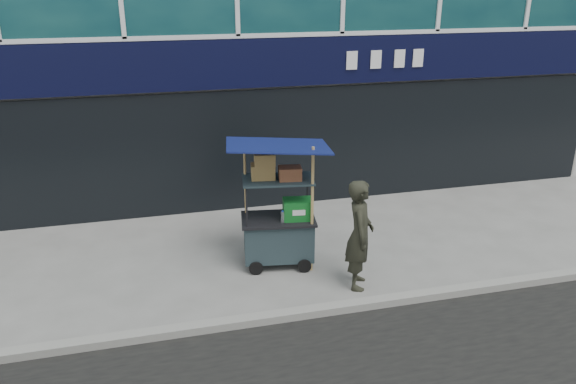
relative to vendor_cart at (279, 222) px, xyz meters
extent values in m
plane|color=slate|center=(-0.17, -1.39, -0.74)|extent=(80.00, 80.00, 0.00)
cube|color=gray|center=(-0.17, -1.59, -0.68)|extent=(80.00, 0.18, 0.12)
cube|color=black|center=(-0.17, 2.47, 2.16)|extent=(15.68, 0.06, 0.90)
cube|color=black|center=(-0.17, 2.51, 0.46)|extent=(15.68, 0.04, 2.40)
cube|color=#19272B|center=(-0.02, 0.01, -0.28)|extent=(1.18, 0.80, 0.64)
cylinder|color=black|center=(-0.45, -0.27, -0.63)|extent=(0.22, 0.08, 0.22)
cylinder|color=black|center=(0.32, -0.38, -0.63)|extent=(0.22, 0.08, 0.22)
cube|color=black|center=(-0.02, 0.01, 0.06)|extent=(1.26, 0.88, 0.04)
cylinder|color=black|center=(-0.55, -0.19, 0.38)|extent=(0.03, 0.03, 0.69)
cylinder|color=black|center=(0.44, -0.34, 0.38)|extent=(0.03, 0.03, 0.69)
cylinder|color=black|center=(-0.47, 0.35, 0.38)|extent=(0.03, 0.03, 0.69)
cylinder|color=black|center=(0.52, 0.21, 0.38)|extent=(0.03, 0.03, 0.69)
cube|color=#19272B|center=(-0.02, 0.01, 0.73)|extent=(1.18, 0.80, 0.03)
cylinder|color=#A27849|center=(0.44, -0.34, 0.29)|extent=(0.05, 0.05, 2.06)
cylinder|color=#A27849|center=(-0.47, 0.35, 0.25)|extent=(0.04, 0.04, 1.97)
cube|color=#0E164F|center=(-0.02, 0.01, 1.28)|extent=(1.70, 1.32, 0.18)
cube|color=#0F6120|center=(0.28, -0.08, 0.24)|extent=(0.50, 0.38, 0.32)
cylinder|color=silver|center=(0.01, -0.18, 0.17)|extent=(0.07, 0.07, 0.18)
cylinder|color=#193ABF|center=(0.01, -0.18, 0.27)|extent=(0.03, 0.03, 0.02)
cube|color=olive|center=(-0.23, 0.09, 0.86)|extent=(0.40, 0.33, 0.23)
cube|color=olive|center=(0.16, -0.06, 0.84)|extent=(0.38, 0.30, 0.20)
cube|color=olive|center=(-0.21, 0.06, 1.06)|extent=(0.35, 0.28, 0.18)
imported|color=#26271D|center=(1.00, -0.96, 0.11)|extent=(0.60, 0.72, 1.70)
camera|label=1|loc=(-1.88, -7.98, 3.67)|focal=35.00mm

